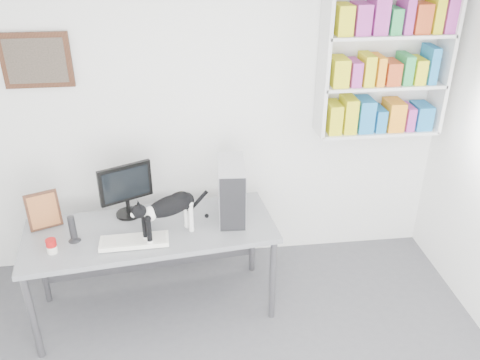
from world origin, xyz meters
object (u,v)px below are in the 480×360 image
at_px(desk, 155,270).
at_px(speaker, 73,229).
at_px(cat, 170,216).
at_px(soup_can, 52,246).
at_px(pc_tower, 231,190).
at_px(leaning_print, 43,210).
at_px(monitor, 126,190).
at_px(bookshelf, 385,60).
at_px(keyboard, 134,241).

distance_m(desk, speaker, 0.74).
bearing_deg(cat, soup_can, 157.47).
relative_size(pc_tower, leaning_print, 1.51).
relative_size(monitor, leaning_print, 1.49).
xyz_separation_m(bookshelf, soup_can, (-2.58, -0.80, -1.02)).
bearing_deg(desk, leaning_print, 164.06).
bearing_deg(pc_tower, speaker, -166.37).
bearing_deg(bookshelf, keyboard, -159.53).
xyz_separation_m(desk, soup_can, (-0.67, -0.22, 0.44)).
bearing_deg(speaker, keyboard, -31.01).
xyz_separation_m(speaker, soup_can, (-0.13, -0.13, -0.05)).
xyz_separation_m(desk, leaning_print, (-0.79, 0.13, 0.54)).
bearing_deg(monitor, pc_tower, -32.55).
distance_m(desk, soup_can, 0.83).
distance_m(pc_tower, soup_can, 1.35).
height_order(pc_tower, cat, pc_tower).
xyz_separation_m(keyboard, leaning_print, (-0.68, 0.30, 0.13)).
height_order(speaker, cat, cat).
bearing_deg(soup_can, speaker, 45.03).
bearing_deg(cat, speaker, 148.27).
relative_size(desk, speaker, 8.94).
distance_m(pc_tower, speaker, 1.20).
height_order(bookshelf, keyboard, bookshelf).
distance_m(bookshelf, speaker, 2.72).
height_order(pc_tower, speaker, pc_tower).
relative_size(desk, monitor, 4.21).
height_order(pc_tower, leaning_print, pc_tower).
distance_m(monitor, leaning_print, 0.62).
distance_m(desk, keyboard, 0.46).
bearing_deg(desk, bookshelf, 10.09).
relative_size(leaning_print, soup_can, 2.78).
relative_size(keyboard, cat, 0.88).
bearing_deg(bookshelf, pc_tower, -160.44).
height_order(keyboard, speaker, speaker).
bearing_deg(bookshelf, cat, -158.52).
relative_size(desk, soup_can, 17.49).
bearing_deg(soup_can, pc_tower, 14.74).
relative_size(monitor, pc_tower, 0.99).
xyz_separation_m(desk, speaker, (-0.54, -0.09, 0.49)).
relative_size(monitor, cat, 0.79).
distance_m(desk, monitor, 0.67).
xyz_separation_m(keyboard, speaker, (-0.43, 0.08, 0.09)).
height_order(monitor, cat, monitor).
distance_m(monitor, keyboard, 0.45).
height_order(bookshelf, monitor, bookshelf).
xyz_separation_m(desk, monitor, (-0.18, 0.22, 0.61)).
distance_m(pc_tower, cat, 0.53).
relative_size(monitor, speaker, 2.12).
distance_m(bookshelf, desk, 2.48).
bearing_deg(leaning_print, speaker, -63.99).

